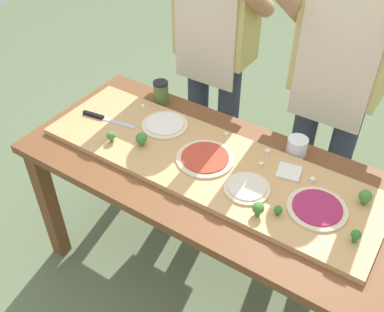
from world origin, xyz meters
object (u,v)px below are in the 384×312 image
at_px(prep_table, 217,188).
at_px(cheese_crumble_c, 261,164).
at_px(chefs_knife, 101,118).
at_px(pizza_slice_far_left, 289,172).
at_px(broccoli_floret_front_right, 356,235).
at_px(pizza_whole_tomato_red, 205,158).
at_px(cheese_crumble_b, 267,152).
at_px(pizza_whole_beet_magenta, 317,208).
at_px(broccoli_floret_back_left, 258,208).
at_px(broccoli_floret_back_mid, 141,139).
at_px(sauce_jar, 161,93).
at_px(broccoli_floret_center_right, 278,210).
at_px(pizza_whole_white_garlic, 165,125).
at_px(broccoli_floret_center_left, 111,136).
at_px(cheese_crumble_e, 226,134).
at_px(pizza_whole_cheese_artichoke, 247,188).
at_px(cheese_crumble_d, 143,107).
at_px(flour_cup, 297,147).
at_px(cook_right, 338,74).
at_px(broccoli_floret_front_left, 365,197).
at_px(cook_left, 215,39).
at_px(cheese_crumble_a, 312,180).

height_order(prep_table, cheese_crumble_c, cheese_crumble_c).
height_order(chefs_knife, pizza_slice_far_left, chefs_knife).
height_order(broccoli_floret_front_right, cheese_crumble_c, broccoli_floret_front_right).
height_order(pizza_whole_tomato_red, cheese_crumble_b, cheese_crumble_b).
bearing_deg(pizza_whole_beet_magenta, broccoli_floret_back_left, -140.16).
distance_m(broccoli_floret_back_mid, sauce_jar, 0.37).
bearing_deg(pizza_whole_beet_magenta, broccoli_floret_back_mid, -175.87).
distance_m(chefs_knife, broccoli_floret_center_right, 0.95).
bearing_deg(prep_table, broccoli_floret_center_right, -19.86).
relative_size(pizza_whole_white_garlic, broccoli_floret_back_left, 3.59).
xyz_separation_m(broccoli_floret_center_left, cheese_crumble_e, (0.40, 0.31, -0.02)).
xyz_separation_m(broccoli_floret_back_mid, cheese_crumble_e, (0.27, 0.26, -0.03)).
distance_m(chefs_knife, pizza_whole_tomato_red, 0.56).
bearing_deg(sauce_jar, cheese_crumble_e, -11.61).
distance_m(pizza_whole_cheese_artichoke, pizza_slice_far_left, 0.20).
bearing_deg(pizza_whole_white_garlic, pizza_whole_tomato_red, -19.23).
relative_size(cheese_crumble_d, flour_cup, 0.18).
xyz_separation_m(broccoli_floret_center_left, cheese_crumble_c, (0.62, 0.21, -0.02)).
xyz_separation_m(broccoli_floret_back_left, cheese_crumble_c, (-0.11, 0.25, -0.03)).
bearing_deg(sauce_jar, broccoli_floret_front_right, -18.37).
bearing_deg(broccoli_floret_front_right, pizza_whole_tomato_red, 172.55).
bearing_deg(cook_right, broccoli_floret_center_left, -134.16).
bearing_deg(broccoli_floret_back_left, broccoli_floret_front_left, 41.42).
distance_m(broccoli_floret_front_left, broccoli_floret_center_right, 0.33).
distance_m(broccoli_floret_back_mid, cook_right, 0.92).
bearing_deg(pizza_whole_white_garlic, cheese_crumble_b, 9.32).
distance_m(pizza_whole_cheese_artichoke, pizza_whole_white_garlic, 0.53).
relative_size(sauce_jar, cook_right, 0.07).
relative_size(chefs_knife, broccoli_floret_center_right, 6.80).
distance_m(pizza_whole_cheese_artichoke, broccoli_floret_center_right, 0.16).
bearing_deg(flour_cup, pizza_slice_far_left, -77.88).
bearing_deg(prep_table, flour_cup, 50.33).
xyz_separation_m(pizza_whole_tomato_red, pizza_whole_white_garlic, (-0.28, 0.10, 0.00)).
relative_size(broccoli_floret_back_left, flour_cup, 0.67).
distance_m(broccoli_floret_back_mid, broccoli_floret_front_right, 0.93).
distance_m(cheese_crumble_d, cook_right, 0.91).
relative_size(pizza_whole_cheese_artichoke, cook_left, 0.11).
height_order(cheese_crumble_a, cheese_crumble_d, cheese_crumble_a).
bearing_deg(cook_left, cheese_crumble_b, -39.66).
relative_size(broccoli_floret_front_left, cheese_crumble_d, 3.93).
height_order(prep_table, pizza_whole_beet_magenta, pizza_whole_beet_magenta).
height_order(broccoli_floret_front_right, cheese_crumble_b, broccoli_floret_front_right).
bearing_deg(pizza_slice_far_left, cook_left, 142.56).
bearing_deg(broccoli_floret_front_left, broccoli_floret_center_left, -167.26).
relative_size(pizza_slice_far_left, cheese_crumble_e, 6.49).
bearing_deg(pizza_whole_cheese_artichoke, pizza_whole_tomato_red, 164.86).
height_order(broccoli_floret_front_left, sauce_jar, sauce_jar).
distance_m(broccoli_floret_front_right, broccoli_floret_center_right, 0.27).
distance_m(chefs_knife, cheese_crumble_c, 0.78).
height_order(prep_table, cheese_crumble_e, cheese_crumble_e).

